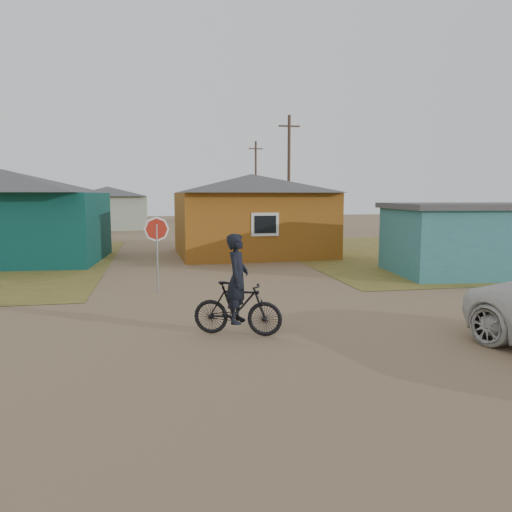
% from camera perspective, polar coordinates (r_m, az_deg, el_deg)
% --- Properties ---
extents(ground, '(120.00, 120.00, 0.00)m').
position_cam_1_polar(ground, '(10.45, 0.51, -9.15)').
color(ground, '#846A4C').
extents(grass_ne, '(20.00, 18.00, 0.00)m').
position_cam_1_polar(grass_ne, '(28.06, 23.67, 0.49)').
color(grass_ne, olive).
rests_on(grass_ne, ground).
extents(house_teal, '(8.93, 7.08, 4.00)m').
position_cam_1_polar(house_teal, '(24.21, -26.83, 4.24)').
color(house_teal, '#0A3934').
rests_on(house_teal, ground).
extents(house_yellow, '(7.72, 6.76, 3.90)m').
position_cam_1_polar(house_yellow, '(24.27, -0.49, 4.88)').
color(house_yellow, '#915316').
rests_on(house_yellow, ground).
extents(shed_turquoise, '(6.71, 4.93, 2.60)m').
position_cam_1_polar(shed_turquoise, '(20.07, 23.91, 1.85)').
color(shed_turquoise, teal).
rests_on(shed_turquoise, ground).
extents(house_pale_west, '(7.04, 6.15, 3.60)m').
position_cam_1_polar(house_pale_west, '(44.01, -16.54, 5.36)').
color(house_pale_west, '#9BA991').
rests_on(house_pale_west, ground).
extents(house_beige_east, '(6.95, 6.05, 3.60)m').
position_cam_1_polar(house_beige_east, '(51.27, 2.29, 5.84)').
color(house_beige_east, tan).
rests_on(house_beige_east, ground).
extents(house_pale_north, '(6.28, 5.81, 3.40)m').
position_cam_1_polar(house_pale_north, '(57.09, -23.51, 5.28)').
color(house_pale_north, '#9BA991').
rests_on(house_pale_north, ground).
extents(utility_pole_near, '(1.40, 0.20, 8.00)m').
position_cam_1_polar(utility_pole_near, '(32.98, 3.77, 9.14)').
color(utility_pole_near, '#4B372D').
rests_on(utility_pole_near, ground).
extents(utility_pole_far, '(1.40, 0.20, 8.00)m').
position_cam_1_polar(utility_pole_far, '(48.78, -0.03, 8.46)').
color(utility_pole_far, '#4B372D').
rests_on(utility_pole_far, ground).
extents(stop_sign, '(0.73, 0.23, 2.28)m').
position_cam_1_polar(stop_sign, '(14.99, -11.27, 2.21)').
color(stop_sign, gray).
rests_on(stop_sign, ground).
extents(cyclist, '(1.94, 1.18, 2.12)m').
position_cam_1_polar(cyclist, '(10.37, -2.13, -4.88)').
color(cyclist, black).
rests_on(cyclist, ground).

